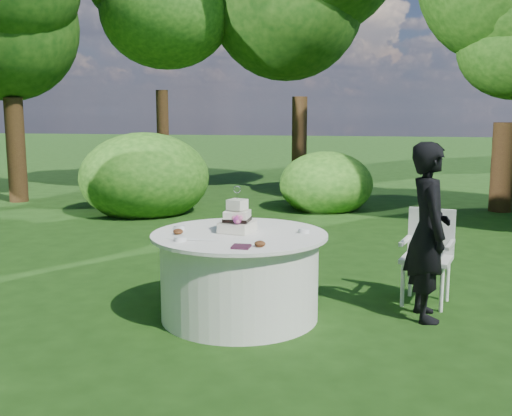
# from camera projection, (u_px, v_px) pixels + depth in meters

# --- Properties ---
(ground) EXTENTS (80.00, 80.00, 0.00)m
(ground) POSITION_uv_depth(u_px,v_px,m) (240.00, 317.00, 5.40)
(ground) COLOR #18380F
(ground) RESTS_ON ground
(napkins) EXTENTS (0.14, 0.14, 0.02)m
(napkins) POSITION_uv_depth(u_px,v_px,m) (241.00, 247.00, 4.72)
(napkins) COLOR #431D31
(napkins) RESTS_ON table
(feather_plume) EXTENTS (0.48, 0.07, 0.01)m
(feather_plume) POSITION_uv_depth(u_px,v_px,m) (193.00, 239.00, 5.00)
(feather_plume) COLOR white
(feather_plume) RESTS_ON table
(guest) EXTENTS (0.47, 0.63, 1.58)m
(guest) POSITION_uv_depth(u_px,v_px,m) (428.00, 232.00, 5.25)
(guest) COLOR black
(guest) RESTS_ON ground
(table) EXTENTS (1.56, 1.56, 0.77)m
(table) POSITION_uv_depth(u_px,v_px,m) (240.00, 275.00, 5.34)
(table) COLOR white
(table) RESTS_ON ground
(cake) EXTENTS (0.32, 0.32, 0.41)m
(cake) POSITION_uv_depth(u_px,v_px,m) (237.00, 220.00, 5.30)
(cake) COLOR white
(cake) RESTS_ON table
(chair) EXTENTS (0.54, 0.54, 0.90)m
(chair) POSITION_uv_depth(u_px,v_px,m) (428.00, 249.00, 5.76)
(chair) COLOR silver
(chair) RESTS_ON ground
(votives) EXTENTS (1.23, 0.65, 0.04)m
(votives) POSITION_uv_depth(u_px,v_px,m) (222.00, 232.00, 5.22)
(votives) COLOR white
(votives) RESTS_ON table
(petal_cups) EXTENTS (0.88, 0.43, 0.05)m
(petal_cups) POSITION_uv_depth(u_px,v_px,m) (217.00, 237.00, 4.98)
(petal_cups) COLOR #562D16
(petal_cups) RESTS_ON table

